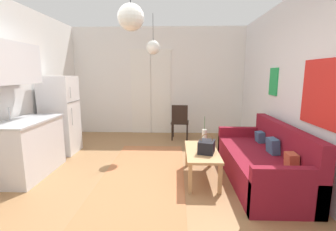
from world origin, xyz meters
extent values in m
cube|color=#996D44|center=(0.00, 0.00, -0.05)|extent=(5.08, 7.30, 0.10)
cube|color=white|center=(0.00, 3.40, 1.40)|extent=(4.68, 0.10, 2.79)
cube|color=white|center=(-0.47, 3.34, 1.09)|extent=(0.52, 0.02, 2.18)
cube|color=white|center=(0.07, 3.34, 1.09)|extent=(0.52, 0.02, 2.18)
cube|color=white|center=(-0.20, 3.33, 2.21)|extent=(1.14, 0.03, 0.06)
cube|color=silver|center=(2.29, 0.00, 1.40)|extent=(0.10, 6.90, 2.79)
cube|color=red|center=(2.23, -0.07, 1.37)|extent=(0.02, 0.82, 0.82)
cube|color=green|center=(2.23, 1.38, 1.46)|extent=(0.02, 0.33, 0.49)
cube|color=black|center=(-2.23, 0.90, 1.63)|extent=(0.02, 0.32, 0.40)
cube|color=#B26B42|center=(-0.04, 0.57, 0.01)|extent=(1.28, 3.00, 0.01)
cube|color=maroon|center=(1.72, 0.44, 0.21)|extent=(0.85, 2.06, 0.43)
cube|color=maroon|center=(2.07, 0.44, 0.43)|extent=(0.15, 2.06, 0.86)
cube|color=maroon|center=(1.72, -0.54, 0.30)|extent=(0.85, 0.11, 0.60)
cube|color=maroon|center=(1.72, 1.42, 0.30)|extent=(0.85, 0.11, 0.60)
cube|color=#B74C33|center=(1.93, -0.11, 0.52)|extent=(0.14, 0.20, 0.20)
cube|color=#3D5B7F|center=(1.91, 0.45, 0.54)|extent=(0.15, 0.23, 0.24)
cube|color=#3D5B7F|center=(1.93, 1.04, 0.52)|extent=(0.14, 0.18, 0.19)
cube|color=tan|center=(0.87, 0.48, 0.43)|extent=(0.48, 1.05, 0.04)
cube|color=tan|center=(0.67, -0.01, 0.21)|extent=(0.05, 0.05, 0.42)
cube|color=tan|center=(1.07, -0.01, 0.21)|extent=(0.05, 0.05, 0.42)
cube|color=tan|center=(0.67, 0.96, 0.21)|extent=(0.05, 0.05, 0.42)
cube|color=tan|center=(1.07, 0.96, 0.21)|extent=(0.05, 0.05, 0.42)
cylinder|color=beige|center=(0.93, 0.78, 0.58)|extent=(0.08, 0.08, 0.25)
cylinder|color=#477F42|center=(0.93, 0.78, 0.81)|extent=(0.01, 0.01, 0.22)
cube|color=black|center=(0.92, 0.37, 0.54)|extent=(0.29, 0.33, 0.18)
torus|color=brown|center=(0.92, 0.37, 0.65)|extent=(0.18, 0.01, 0.18)
cube|color=white|center=(-1.86, 1.63, 0.78)|extent=(0.59, 0.60, 1.56)
cube|color=#4C4C51|center=(-1.56, 1.63, 1.06)|extent=(0.01, 0.57, 0.01)
cylinder|color=#B7BABF|center=(-1.55, 1.47, 1.24)|extent=(0.02, 0.02, 0.22)
cylinder|color=#B7BABF|center=(-1.55, 1.47, 0.78)|extent=(0.02, 0.02, 0.34)
cube|color=silver|center=(-1.86, 0.52, 0.43)|extent=(0.59, 1.16, 0.86)
cube|color=#B7BABF|center=(-1.86, 0.52, 0.88)|extent=(0.62, 1.19, 0.03)
cube|color=#999BA0|center=(-1.86, 0.50, 0.83)|extent=(0.36, 0.40, 0.10)
cylinder|color=#B7BABF|center=(-2.09, 0.50, 0.99)|extent=(0.02, 0.02, 0.20)
cube|color=silver|center=(-1.99, 0.52, 1.75)|extent=(0.32, 1.05, 0.62)
cylinder|color=black|center=(0.76, 2.89, 0.21)|extent=(0.03, 0.03, 0.41)
cylinder|color=black|center=(0.40, 2.91, 0.21)|extent=(0.03, 0.03, 0.41)
cylinder|color=black|center=(0.74, 2.55, 0.21)|extent=(0.03, 0.03, 0.41)
cylinder|color=black|center=(0.38, 2.57, 0.21)|extent=(0.03, 0.03, 0.41)
cube|color=black|center=(0.57, 2.73, 0.42)|extent=(0.45, 0.43, 0.04)
cube|color=black|center=(0.56, 2.55, 0.65)|extent=(0.38, 0.05, 0.44)
sphere|color=white|center=(0.04, -0.66, 2.12)|extent=(0.25, 0.25, 0.25)
cylinder|color=black|center=(-0.01, 2.02, 2.53)|extent=(0.01, 0.01, 0.52)
sphere|color=white|center=(-0.01, 2.02, 2.13)|extent=(0.28, 0.28, 0.28)
camera|label=1|loc=(0.48, -3.01, 1.60)|focal=25.46mm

